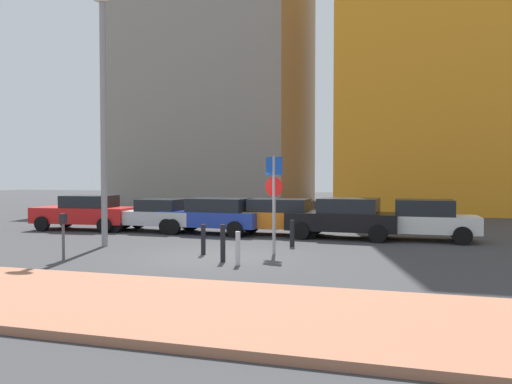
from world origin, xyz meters
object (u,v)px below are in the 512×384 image
at_px(street_lamp, 103,101).
at_px(parking_sign_post, 274,192).
at_px(parked_car_blue, 212,215).
at_px(parking_meter, 63,230).
at_px(parked_car_silver, 156,215).
at_px(traffic_bollard_near, 223,243).
at_px(traffic_bollard_edge, 238,248).
at_px(parked_car_red, 85,212).
at_px(traffic_bollard_mid, 292,233).
at_px(parked_car_orange, 278,216).
at_px(traffic_bollard_far, 203,239).
at_px(parked_car_white, 420,219).
at_px(parked_car_black, 344,217).

bearing_deg(street_lamp, parking_sign_post, -0.73).
xyz_separation_m(parked_car_blue, parking_meter, (-1.71, -7.19, 0.08)).
bearing_deg(parked_car_silver, traffic_bollard_near, -49.94).
xyz_separation_m(parking_sign_post, street_lamp, (-5.93, 0.08, 3.00)).
relative_size(parked_car_silver, parking_sign_post, 1.33).
relative_size(parked_car_silver, traffic_bollard_edge, 4.39).
bearing_deg(parked_car_blue, parked_car_red, -178.09).
bearing_deg(traffic_bollard_mid, parking_sign_post, -96.31).
relative_size(parking_sign_post, traffic_bollard_mid, 3.33).
height_order(parked_car_silver, parked_car_orange, parked_car_orange).
distance_m(street_lamp, traffic_bollard_far, 5.94).
height_order(parked_car_red, parked_car_white, parked_car_red).
xyz_separation_m(parking_sign_post, parking_meter, (-5.46, -2.67, -1.02)).
height_order(parked_car_silver, street_lamp, street_lamp).
xyz_separation_m(parking_sign_post, traffic_bollard_edge, (-0.47, -2.08, -1.43)).
distance_m(traffic_bollard_far, traffic_bollard_edge, 2.11).
bearing_deg(parked_car_silver, parked_car_blue, -2.55).
relative_size(parked_car_blue, street_lamp, 0.54).
height_order(parked_car_black, parked_car_white, parked_car_black).
xyz_separation_m(parked_car_blue, traffic_bollard_mid, (3.94, -2.76, -0.33)).
distance_m(parked_car_blue, traffic_bollard_mid, 4.82).
xyz_separation_m(traffic_bollard_near, traffic_bollard_mid, (1.21, 3.48, -0.07)).
relative_size(parked_car_silver, traffic_bollard_mid, 4.44).
bearing_deg(parking_sign_post, street_lamp, 179.27).
bearing_deg(parking_sign_post, traffic_bollard_edge, -102.64).
distance_m(parked_car_white, parking_meter, 12.25).
xyz_separation_m(parked_car_blue, traffic_bollard_far, (1.71, -5.18, -0.32)).
distance_m(parked_car_white, parking_sign_post, 6.46).
bearing_deg(traffic_bollard_mid, parked_car_blue, 144.94).
bearing_deg(parked_car_black, traffic_bollard_near, -113.24).
distance_m(parked_car_red, parked_car_black, 11.32).
height_order(parked_car_blue, parked_car_black, parked_car_black).
bearing_deg(parked_car_orange, parked_car_silver, -177.79).
bearing_deg(parking_sign_post, parking_meter, -153.89).
distance_m(parked_car_black, traffic_bollard_far, 6.33).
bearing_deg(parked_car_white, parked_car_black, -177.35).
distance_m(traffic_bollard_near, traffic_bollard_far, 1.47).
bearing_deg(traffic_bollard_far, parked_car_blue, 108.26).
bearing_deg(parking_meter, traffic_bollard_near, 11.95).
bearing_deg(parked_car_orange, parking_meter, -120.38).
height_order(parked_car_orange, parked_car_white, parked_car_white).
relative_size(parked_car_silver, parked_car_black, 0.94).
relative_size(parking_meter, traffic_bollard_far, 1.43).
height_order(parking_sign_post, traffic_bollard_near, parking_sign_post).
relative_size(parked_car_blue, traffic_bollard_mid, 5.07).
height_order(parked_car_blue, parking_meter, parked_car_blue).
height_order(parked_car_orange, traffic_bollard_edge, parked_car_orange).
bearing_deg(parked_car_red, parked_car_silver, 5.44).
xyz_separation_m(parked_car_blue, parked_car_orange, (2.69, 0.32, -0.00)).
bearing_deg(parked_car_blue, parked_car_black, -0.46).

